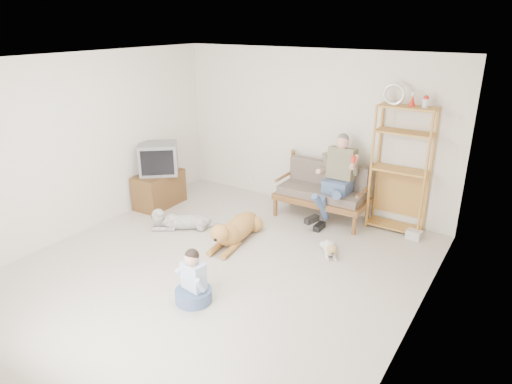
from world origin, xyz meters
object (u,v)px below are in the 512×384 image
Objects in this scene: etagere at (400,169)px; tv_stand at (159,189)px; golden_retriever at (235,230)px; loveseat at (323,190)px.

tv_stand is at bearing -161.43° from etagere.
etagere reaches higher than golden_retriever.
etagere is 1.49× the size of golden_retriever.
loveseat is at bearing 20.02° from tv_stand.
etagere is 2.68m from golden_retriever.
loveseat is 2.90m from tv_stand.
etagere is (1.16, 0.20, 0.52)m from loveseat.
golden_retriever is at bearing -15.00° from tv_stand.
golden_retriever is at bearing -137.23° from etagere.
loveseat is at bearing 57.40° from golden_retriever.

